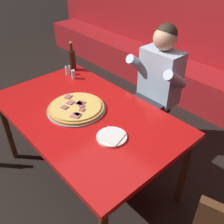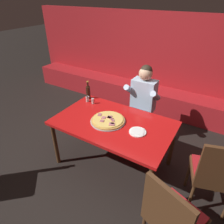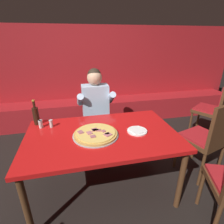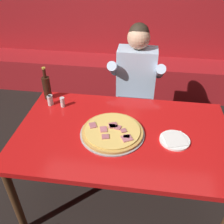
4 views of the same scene
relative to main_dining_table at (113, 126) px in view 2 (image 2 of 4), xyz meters
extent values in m
plane|color=black|center=(0.00, 0.00, -0.68)|extent=(24.00, 24.00, 0.00)
cube|color=#A3191E|center=(0.00, 2.18, 0.27)|extent=(6.80, 0.16, 1.90)
cube|color=#A3191E|center=(0.00, 1.86, -0.45)|extent=(6.46, 0.48, 0.46)
cylinder|color=#4C2D19|center=(-0.72, -0.41, -0.32)|extent=(0.06, 0.06, 0.71)
cylinder|color=#4C2D19|center=(0.72, -0.41, -0.32)|extent=(0.06, 0.06, 0.71)
cylinder|color=#4C2D19|center=(-0.72, 0.41, -0.32)|extent=(0.06, 0.06, 0.71)
cylinder|color=#4C2D19|center=(0.72, 0.41, -0.32)|extent=(0.06, 0.06, 0.71)
cube|color=red|center=(0.00, 0.00, 0.05)|extent=(1.55, 0.95, 0.04)
cylinder|color=#9E9EA3|center=(-0.07, -0.03, 0.07)|extent=(0.46, 0.46, 0.01)
cylinder|color=#C69347|center=(-0.07, -0.03, 0.09)|extent=(0.44, 0.44, 0.02)
cylinder|color=#E5BC5B|center=(-0.07, -0.03, 0.10)|extent=(0.40, 0.40, 0.01)
cube|color=#C6757A|center=(0.04, -0.09, 0.11)|extent=(0.04, 0.04, 0.01)
cube|color=#C6757A|center=(-0.08, 0.01, 0.11)|extent=(0.05, 0.05, 0.01)
cube|color=#B76670|center=(0.04, -0.11, 0.11)|extent=(0.09, 0.09, 0.01)
cube|color=#A85B66|center=(-0.11, -0.11, 0.11)|extent=(0.06, 0.06, 0.01)
cube|color=#A85B66|center=(-0.03, 0.00, 0.11)|extent=(0.05, 0.05, 0.01)
cube|color=#A85B66|center=(-0.22, 0.00, 0.11)|extent=(0.07, 0.08, 0.01)
cube|color=#B76670|center=(-0.13, -0.03, 0.11)|extent=(0.06, 0.07, 0.01)
cube|color=#A85B66|center=(-0.07, 0.02, 0.11)|extent=(0.08, 0.08, 0.01)
cube|color=#A85B66|center=(0.01, -0.03, 0.11)|extent=(0.05, 0.05, 0.01)
cylinder|color=white|center=(0.37, -0.04, 0.08)|extent=(0.21, 0.21, 0.01)
cube|color=white|center=(0.37, -0.04, 0.09)|extent=(0.19, 0.19, 0.01)
cylinder|color=black|center=(-0.69, 0.37, 0.17)|extent=(0.07, 0.07, 0.20)
cylinder|color=black|center=(-0.69, 0.37, 0.31)|extent=(0.03, 0.03, 0.08)
cylinder|color=#B29933|center=(-0.69, 0.37, 0.35)|extent=(0.03, 0.03, 0.01)
cylinder|color=silver|center=(-0.63, 0.28, 0.10)|extent=(0.04, 0.04, 0.07)
cylinder|color=silver|center=(-0.63, 0.28, 0.09)|extent=(0.03, 0.03, 0.04)
cylinder|color=silver|center=(-0.63, 0.28, 0.15)|extent=(0.04, 0.04, 0.01)
cylinder|color=silver|center=(-0.52, 0.26, 0.10)|extent=(0.04, 0.04, 0.07)
cylinder|color=#516B33|center=(-0.52, 0.26, 0.09)|extent=(0.03, 0.03, 0.04)
cylinder|color=silver|center=(-0.52, 0.26, 0.15)|extent=(0.04, 0.04, 0.01)
cylinder|color=silver|center=(-0.64, 0.27, 0.10)|extent=(0.04, 0.04, 0.07)
cylinder|color=#28231E|center=(-0.64, 0.27, 0.09)|extent=(0.03, 0.03, 0.04)
cylinder|color=silver|center=(-0.64, 0.27, 0.15)|extent=(0.04, 0.04, 0.01)
ellipsoid|color=black|center=(-0.05, 0.57, -0.63)|extent=(0.11, 0.24, 0.09)
ellipsoid|color=black|center=(0.15, 0.57, -0.63)|extent=(0.11, 0.24, 0.09)
cylinder|color=#282833|center=(-0.05, 0.57, -0.45)|extent=(0.11, 0.11, 0.43)
cylinder|color=#282833|center=(0.15, 0.57, -0.45)|extent=(0.11, 0.11, 0.43)
cube|color=#282833|center=(0.05, 0.67, -0.17)|extent=(0.34, 0.40, 0.12)
cube|color=silver|center=(0.05, 0.87, 0.10)|extent=(0.38, 0.22, 0.52)
cylinder|color=silver|center=(-0.17, 0.79, 0.18)|extent=(0.09, 0.30, 0.25)
cylinder|color=silver|center=(0.27, 0.79, 0.18)|extent=(0.09, 0.30, 0.25)
sphere|color=#D6A884|center=(0.05, 0.87, 0.47)|extent=(0.21, 0.21, 0.21)
sphere|color=#2D2319|center=(0.05, 0.88, 0.50)|extent=(0.19, 0.19, 0.19)
cylinder|color=#4C2D19|center=(0.95, -0.44, -0.45)|extent=(0.04, 0.04, 0.45)
cube|color=#4C2D19|center=(1.06, -0.68, -0.21)|extent=(0.57, 0.57, 0.05)
cube|color=#A3191E|center=(1.06, -0.68, -0.17)|extent=(0.52, 0.52, 0.03)
cube|color=#4C2D19|center=(0.99, -0.87, 0.08)|extent=(0.43, 0.19, 0.52)
cube|color=#A3191E|center=(1.00, -0.85, 0.08)|extent=(0.35, 0.15, 0.43)
cylinder|color=#4C2D19|center=(1.39, 0.27, -0.45)|extent=(0.04, 0.04, 0.46)
cylinder|color=#4C2D19|center=(1.03, 0.15, -0.45)|extent=(0.04, 0.04, 0.46)
cylinder|color=#4C2D19|center=(1.14, -0.21, -0.45)|extent=(0.04, 0.04, 0.46)
cube|color=#4C2D19|center=(1.26, 0.03, -0.19)|extent=(0.55, 0.55, 0.05)
cube|color=#A3191E|center=(1.26, 0.03, -0.15)|extent=(0.51, 0.51, 0.03)
cube|color=#4C2D19|center=(1.32, -0.16, 0.09)|extent=(0.43, 0.17, 0.51)
cube|color=#A3191E|center=(1.31, -0.14, 0.09)|extent=(0.35, 0.13, 0.43)
camera|label=1|loc=(1.33, -0.90, 1.20)|focal=40.00mm
camera|label=2|loc=(1.11, -1.86, 1.55)|focal=32.00mm
camera|label=3|loc=(-0.24, -1.56, 0.98)|focal=28.00mm
camera|label=4|loc=(0.12, -1.38, 1.24)|focal=40.00mm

